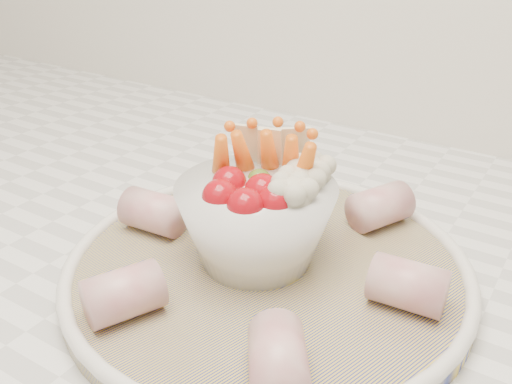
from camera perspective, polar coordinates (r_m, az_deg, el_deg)
The scene contains 3 objects.
serving_platter at distance 0.48m, azimuth 1.15°, elevation -7.55°, with size 0.42×0.42×0.02m.
veggie_bowl at distance 0.46m, azimuth 0.30°, elevation -2.22°, with size 0.13×0.13×0.11m.
cured_meat_rolls at distance 0.47m, azimuth 1.17°, elevation -5.29°, with size 0.29×0.29×0.04m.
Camera 1 is at (0.15, 1.04, 1.21)m, focal length 40.00 mm.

